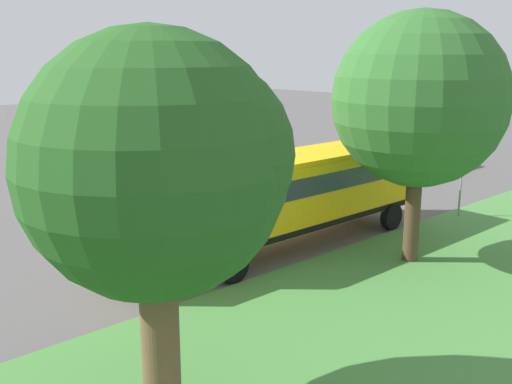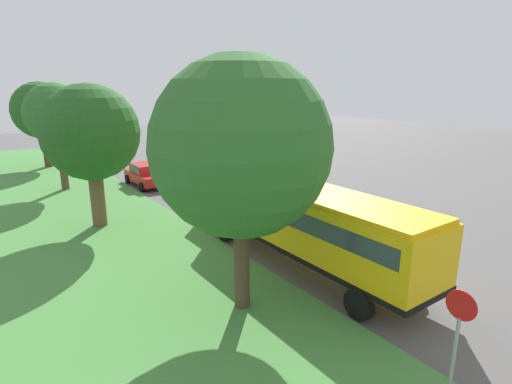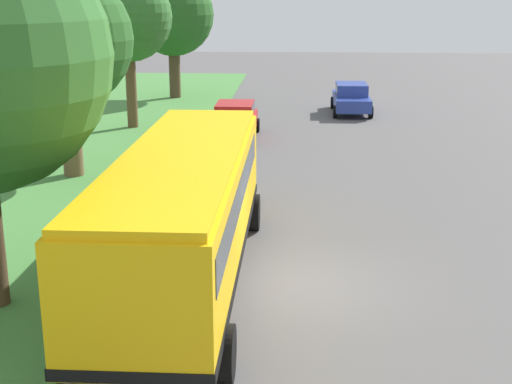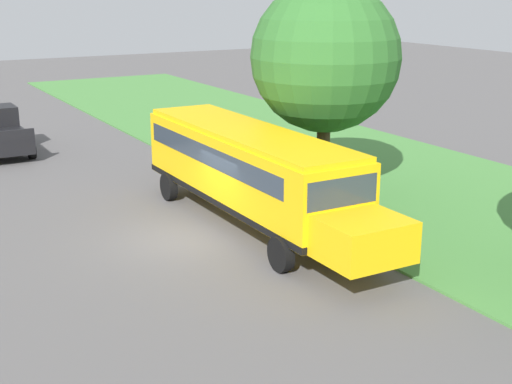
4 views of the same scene
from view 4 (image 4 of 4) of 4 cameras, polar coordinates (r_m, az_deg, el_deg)
ground_plane at (r=22.42m, az=-5.63°, el=-3.73°), size 120.00×120.00×0.00m
grass_verge at (r=27.77m, az=13.53°, el=-0.09°), size 12.00×80.00×0.08m
school_bus at (r=23.06m, az=-0.40°, el=1.92°), size 2.85×12.42×3.16m
oak_tree_beside_bus at (r=25.62m, az=5.40°, el=10.83°), size 5.33×5.33×7.85m
stop_sign at (r=30.43m, az=-3.63°, el=5.03°), size 0.08×0.68×2.74m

